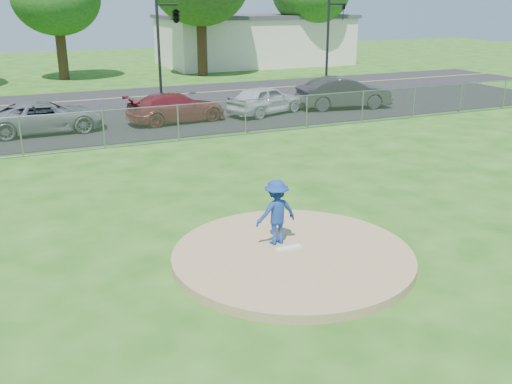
{
  "coord_description": "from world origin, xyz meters",
  "views": [
    {
      "loc": [
        -5.51,
        -10.26,
        5.54
      ],
      "look_at": [
        0.0,
        2.0,
        1.0
      ],
      "focal_mm": 40.0,
      "sensor_mm": 36.0,
      "label": 1
    }
  ],
  "objects_px": {
    "parked_car_gray": "(46,117)",
    "parked_car_darkred": "(177,107)",
    "parked_car_pearl": "(265,100)",
    "traffic_signal_right": "(331,36)",
    "pitcher": "(276,212)",
    "commercial_building": "(254,39)",
    "parked_car_charcoal": "(344,93)",
    "traffic_signal_center": "(174,17)"
  },
  "relations": [
    {
      "from": "traffic_signal_center",
      "to": "parked_car_charcoal",
      "type": "xyz_separation_m",
      "value": [
        7.31,
        -6.35,
        -3.78
      ]
    },
    {
      "from": "traffic_signal_center",
      "to": "parked_car_pearl",
      "type": "distance_m",
      "value": 7.78
    },
    {
      "from": "traffic_signal_right",
      "to": "pitcher",
      "type": "bearing_deg",
      "value": -123.87
    },
    {
      "from": "commercial_building",
      "to": "traffic_signal_right",
      "type": "height_order",
      "value": "traffic_signal_right"
    },
    {
      "from": "pitcher",
      "to": "parked_car_gray",
      "type": "height_order",
      "value": "pitcher"
    },
    {
      "from": "traffic_signal_center",
      "to": "parked_car_gray",
      "type": "distance_m",
      "value": 10.57
    },
    {
      "from": "commercial_building",
      "to": "parked_car_darkred",
      "type": "height_order",
      "value": "commercial_building"
    },
    {
      "from": "traffic_signal_center",
      "to": "parked_car_gray",
      "type": "relative_size",
      "value": 1.14
    },
    {
      "from": "parked_car_pearl",
      "to": "parked_car_gray",
      "type": "bearing_deg",
      "value": 68.74
    },
    {
      "from": "parked_car_gray",
      "to": "parked_car_darkred",
      "type": "height_order",
      "value": "parked_car_darkred"
    },
    {
      "from": "commercial_building",
      "to": "parked_car_charcoal",
      "type": "bearing_deg",
      "value": -101.92
    },
    {
      "from": "traffic_signal_center",
      "to": "pitcher",
      "type": "relative_size",
      "value": 3.68
    },
    {
      "from": "traffic_signal_center",
      "to": "parked_car_charcoal",
      "type": "relative_size",
      "value": 1.13
    },
    {
      "from": "pitcher",
      "to": "parked_car_gray",
      "type": "distance_m",
      "value": 15.81
    },
    {
      "from": "traffic_signal_center",
      "to": "parked_car_pearl",
      "type": "height_order",
      "value": "traffic_signal_center"
    },
    {
      "from": "traffic_signal_right",
      "to": "traffic_signal_center",
      "type": "bearing_deg",
      "value": -180.0
    },
    {
      "from": "traffic_signal_center",
      "to": "parked_car_pearl",
      "type": "bearing_deg",
      "value": -65.74
    },
    {
      "from": "pitcher",
      "to": "commercial_building",
      "type": "bearing_deg",
      "value": -116.44
    },
    {
      "from": "parked_car_pearl",
      "to": "parked_car_charcoal",
      "type": "bearing_deg",
      "value": -113.06
    },
    {
      "from": "commercial_building",
      "to": "parked_car_charcoal",
      "type": "xyz_separation_m",
      "value": [
        -4.72,
        -22.35,
        -1.33
      ]
    },
    {
      "from": "commercial_building",
      "to": "traffic_signal_center",
      "type": "relative_size",
      "value": 2.93
    },
    {
      "from": "parked_car_gray",
      "to": "parked_car_darkred",
      "type": "relative_size",
      "value": 1.04
    },
    {
      "from": "pitcher",
      "to": "parked_car_darkred",
      "type": "height_order",
      "value": "pitcher"
    },
    {
      "from": "commercial_building",
      "to": "pitcher",
      "type": "relative_size",
      "value": 10.77
    },
    {
      "from": "parked_car_pearl",
      "to": "traffic_signal_right",
      "type": "bearing_deg",
      "value": -71.13
    },
    {
      "from": "traffic_signal_center",
      "to": "commercial_building",
      "type": "bearing_deg",
      "value": 53.06
    },
    {
      "from": "parked_car_gray",
      "to": "parked_car_charcoal",
      "type": "height_order",
      "value": "parked_car_charcoal"
    },
    {
      "from": "commercial_building",
      "to": "parked_car_pearl",
      "type": "bearing_deg",
      "value": -112.68
    },
    {
      "from": "traffic_signal_right",
      "to": "parked_car_gray",
      "type": "distance_m",
      "value": 19.19
    },
    {
      "from": "traffic_signal_right",
      "to": "parked_car_darkred",
      "type": "xyz_separation_m",
      "value": [
        -12.17,
        -6.2,
        -2.67
      ]
    },
    {
      "from": "pitcher",
      "to": "parked_car_pearl",
      "type": "bearing_deg",
      "value": -117.36
    },
    {
      "from": "commercial_building",
      "to": "parked_car_gray",
      "type": "xyz_separation_m",
      "value": [
        -19.79,
        -22.02,
        -1.46
      ]
    },
    {
      "from": "traffic_signal_center",
      "to": "pitcher",
      "type": "xyz_separation_m",
      "value": [
        -4.09,
        -21.39,
        -3.65
      ]
    },
    {
      "from": "pitcher",
      "to": "parked_car_pearl",
      "type": "distance_m",
      "value": 16.71
    },
    {
      "from": "parked_car_darkred",
      "to": "parked_car_charcoal",
      "type": "relative_size",
      "value": 0.95
    },
    {
      "from": "pitcher",
      "to": "parked_car_charcoal",
      "type": "relative_size",
      "value": 0.31
    },
    {
      "from": "pitcher",
      "to": "parked_car_pearl",
      "type": "xyz_separation_m",
      "value": [
        6.86,
        15.24,
        -0.22
      ]
    },
    {
      "from": "traffic_signal_right",
      "to": "parked_car_pearl",
      "type": "distance_m",
      "value": 10.05
    },
    {
      "from": "traffic_signal_right",
      "to": "parked_car_charcoal",
      "type": "relative_size",
      "value": 1.13
    },
    {
      "from": "parked_car_darkred",
      "to": "parked_car_charcoal",
      "type": "height_order",
      "value": "parked_car_charcoal"
    },
    {
      "from": "commercial_building",
      "to": "parked_car_gray",
      "type": "distance_m",
      "value": 29.64
    },
    {
      "from": "traffic_signal_center",
      "to": "parked_car_darkred",
      "type": "distance_m",
      "value": 7.58
    }
  ]
}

